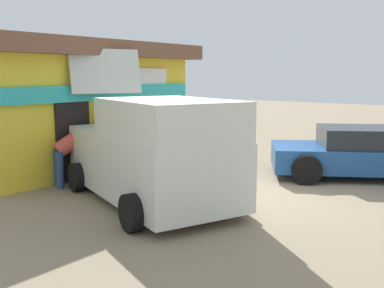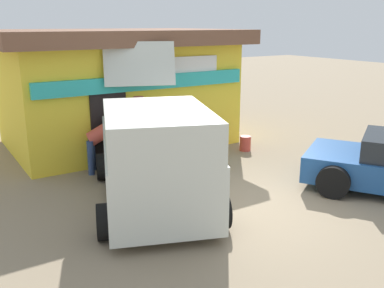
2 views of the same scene
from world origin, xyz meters
TOP-DOWN VIEW (x-y plane):
  - ground_plane at (0.00, 0.00)m, footprint 60.00×60.00m
  - storefront_bar at (-0.45, 5.50)m, footprint 6.68×4.68m
  - delivery_van at (-1.63, 0.89)m, footprint 3.24×4.78m
  - parked_sedan at (3.14, -1.46)m, footprint 3.80×4.58m
  - vendor_standing at (-0.89, 3.11)m, footprint 0.48×0.48m
  - customer_bending at (-1.85, 3.22)m, footprint 0.79×0.70m
  - unloaded_banana_pile at (-0.65, 3.61)m, footprint 0.74×0.73m
  - paint_bucket at (2.16, 2.83)m, footprint 0.31×0.31m

SIDE VIEW (x-z plane):
  - ground_plane at x=0.00m, z-range 0.00..0.00m
  - unloaded_banana_pile at x=-0.65m, z-range -0.01..0.37m
  - paint_bucket at x=2.16m, z-range 0.00..0.41m
  - parked_sedan at x=3.14m, z-range -0.02..1.17m
  - customer_bending at x=-1.85m, z-range 0.16..1.41m
  - delivery_van at x=-1.63m, z-range -0.51..2.49m
  - vendor_standing at x=-0.89m, z-range 0.13..1.86m
  - storefront_bar at x=-0.45m, z-range 0.05..3.29m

